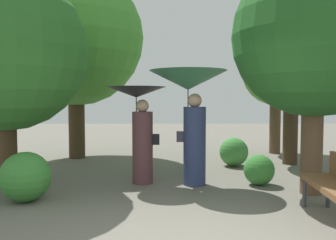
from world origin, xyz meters
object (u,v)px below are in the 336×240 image
(tree_near_left, at_px, (5,38))
(tree_far_back, at_px, (276,65))
(person_left, at_px, (139,117))
(tree_near_right, at_px, (315,21))
(person_right, at_px, (190,97))
(tree_mid_right, at_px, (292,46))
(tree_mid_left, at_px, (75,27))

(tree_near_left, distance_m, tree_far_back, 7.34)
(person_left, distance_m, tree_near_right, 3.48)
(person_left, relative_size, tree_far_back, 0.48)
(person_left, height_order, person_right, person_right)
(tree_far_back, bearing_deg, tree_mid_right, -95.66)
(tree_near_left, xyz_separation_m, tree_near_right, (5.40, -0.61, 0.17))
(tree_near_right, bearing_deg, tree_mid_right, 77.23)
(tree_near_right, distance_m, tree_mid_left, 6.19)
(tree_near_right, bearing_deg, person_right, 161.95)
(tree_mid_left, xyz_separation_m, tree_mid_right, (5.52, -0.98, -0.65))
(tree_near_right, relative_size, tree_mid_left, 0.80)
(tree_near_left, bearing_deg, person_right, 0.79)
(tree_near_left, height_order, tree_far_back, tree_near_left)
(person_left, bearing_deg, tree_mid_right, -53.37)
(tree_mid_left, height_order, tree_far_back, tree_mid_left)
(person_left, relative_size, tree_near_left, 0.42)
(person_right, height_order, tree_near_right, tree_near_right)
(person_left, xyz_separation_m, tree_near_right, (2.97, -0.78, 1.62))
(tree_mid_left, bearing_deg, tree_far_back, 7.90)
(person_right, relative_size, tree_near_right, 0.48)
(person_left, bearing_deg, tree_mid_left, 40.84)
(person_right, bearing_deg, tree_near_right, -100.17)
(tree_near_left, height_order, tree_mid_right, tree_mid_right)
(person_left, relative_size, tree_mid_left, 0.33)
(person_right, relative_size, tree_far_back, 0.56)
(person_right, distance_m, tree_near_left, 3.55)
(tree_far_back, bearing_deg, person_right, -126.08)
(tree_mid_left, distance_m, tree_far_back, 5.82)
(person_left, distance_m, tree_mid_left, 4.20)
(tree_near_right, bearing_deg, tree_near_left, 173.53)
(tree_mid_left, height_order, tree_mid_right, tree_mid_left)
(tree_mid_right, bearing_deg, tree_near_left, -160.39)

